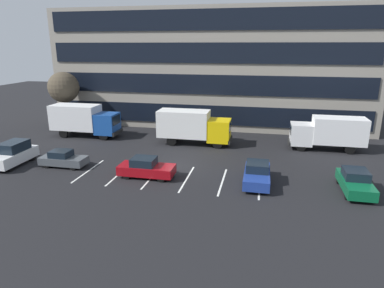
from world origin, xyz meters
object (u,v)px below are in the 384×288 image
(box_truck_blue, at_px, (84,119))
(box_truck_yellow, at_px, (193,126))
(sedan_maroon, at_px, (146,168))
(sedan_forest, at_px, (355,182))
(suv_white, at_px, (13,154))
(box_truck_white, at_px, (329,132))
(sedan_navy, at_px, (257,174))
(bare_tree, at_px, (64,87))
(sedan_charcoal, at_px, (63,159))

(box_truck_blue, bearing_deg, box_truck_yellow, -2.23)
(box_truck_blue, relative_size, sedan_maroon, 1.76)
(sedan_forest, height_order, sedan_maroon, sedan_forest)
(suv_white, bearing_deg, box_truck_white, 20.38)
(box_truck_blue, distance_m, sedan_forest, 28.28)
(sedan_navy, xyz_separation_m, bare_tree, (-23.77, 13.03, 4.33))
(box_truck_yellow, relative_size, suv_white, 1.71)
(box_truck_blue, relative_size, box_truck_yellow, 1.01)
(box_truck_white, bearing_deg, sedan_charcoal, -157.10)
(box_truck_yellow, bearing_deg, sedan_forest, -34.34)
(box_truck_yellow, xyz_separation_m, sedan_forest, (13.77, -9.41, -1.25))
(sedan_forest, relative_size, suv_white, 0.99)
(suv_white, bearing_deg, box_truck_yellow, 34.20)
(suv_white, bearing_deg, box_truck_blue, 82.81)
(box_truck_blue, relative_size, suv_white, 1.73)
(box_truck_white, bearing_deg, box_truck_yellow, -176.91)
(sedan_charcoal, bearing_deg, sedan_navy, -1.23)
(sedan_navy, xyz_separation_m, sedan_maroon, (-8.61, -0.47, -0.02))
(sedan_charcoal, distance_m, bare_tree, 15.32)
(sedan_forest, relative_size, sedan_charcoal, 1.12)
(suv_white, distance_m, bare_tree, 14.10)
(box_truck_white, distance_m, sedan_navy, 12.12)
(bare_tree, bearing_deg, sedan_navy, -28.73)
(box_truck_blue, height_order, box_truck_white, box_truck_blue)
(box_truck_blue, distance_m, bare_tree, 6.08)
(box_truck_blue, xyz_separation_m, sedan_forest, (26.46, -9.90, -1.27))
(sedan_charcoal, bearing_deg, sedan_maroon, -5.99)
(sedan_charcoal, relative_size, bare_tree, 0.57)
(sedan_navy, height_order, suv_white, suv_white)
(box_truck_yellow, bearing_deg, sedan_maroon, -99.88)
(box_truck_blue, relative_size, sedan_forest, 1.75)
(sedan_charcoal, bearing_deg, box_truck_yellow, 43.45)
(box_truck_white, height_order, sedan_forest, box_truck_white)
(sedan_charcoal, bearing_deg, bare_tree, 120.16)
(box_truck_white, relative_size, suv_white, 1.60)
(sedan_navy, bearing_deg, box_truck_blue, 153.33)
(suv_white, xyz_separation_m, bare_tree, (-2.91, 13.17, 4.12))
(sedan_forest, distance_m, sedan_maroon, 15.48)
(box_truck_yellow, distance_m, suv_white, 16.90)
(sedan_charcoal, height_order, suv_white, suv_white)
(bare_tree, bearing_deg, box_truck_blue, -37.37)
(sedan_navy, distance_m, bare_tree, 27.45)
(box_truck_blue, height_order, sedan_forest, box_truck_blue)
(sedan_navy, relative_size, sedan_charcoal, 1.14)
(sedan_maroon, relative_size, sedan_charcoal, 1.11)
(box_truck_blue, xyz_separation_m, box_truck_white, (26.23, 0.24, -0.16))
(sedan_maroon, bearing_deg, box_truck_blue, 136.82)
(bare_tree, bearing_deg, sedan_maroon, -41.68)
(box_truck_blue, height_order, sedan_charcoal, box_truck_blue)
(box_truck_blue, xyz_separation_m, suv_white, (-1.26, -9.98, -1.04))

